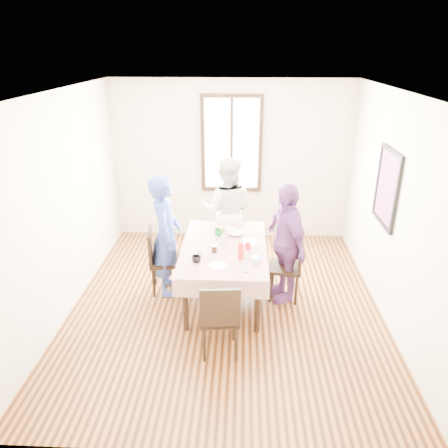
% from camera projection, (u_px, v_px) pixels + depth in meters
% --- Properties ---
extents(ground, '(4.50, 4.50, 0.00)m').
position_uv_depth(ground, '(226.00, 303.00, 5.64)').
color(ground, black).
rests_on(ground, ground).
extents(back_wall, '(4.00, 0.00, 4.00)m').
position_uv_depth(back_wall, '(232.00, 162.00, 7.18)').
color(back_wall, beige).
rests_on(back_wall, ground).
extents(right_wall, '(0.00, 4.50, 4.50)m').
position_uv_depth(right_wall, '(394.00, 211.00, 5.03)').
color(right_wall, beige).
rests_on(right_wall, ground).
extents(window_frame, '(1.02, 0.06, 1.62)m').
position_uv_depth(window_frame, '(232.00, 144.00, 7.05)').
color(window_frame, black).
rests_on(window_frame, back_wall).
extents(window_pane, '(0.90, 0.02, 1.50)m').
position_uv_depth(window_pane, '(232.00, 144.00, 7.06)').
color(window_pane, white).
rests_on(window_pane, back_wall).
extents(art_poster, '(0.04, 0.76, 0.96)m').
position_uv_depth(art_poster, '(387.00, 187.00, 5.23)').
color(art_poster, red).
rests_on(art_poster, right_wall).
extents(dining_table, '(0.97, 1.60, 0.75)m').
position_uv_depth(dining_table, '(224.00, 273.00, 5.64)').
color(dining_table, black).
rests_on(dining_table, ground).
extents(tablecloth, '(1.09, 1.72, 0.01)m').
position_uv_depth(tablecloth, '(224.00, 247.00, 5.50)').
color(tablecloth, '#520301').
rests_on(tablecloth, dining_table).
extents(chair_left, '(0.48, 0.48, 0.91)m').
position_uv_depth(chair_left, '(166.00, 261.00, 5.79)').
color(chair_left, black).
rests_on(chair_left, ground).
extents(chair_right, '(0.48, 0.48, 0.91)m').
position_uv_depth(chair_right, '(285.00, 267.00, 5.63)').
color(chair_right, black).
rests_on(chair_right, ground).
extents(chair_far, '(0.47, 0.47, 0.91)m').
position_uv_depth(chair_far, '(227.00, 233.00, 6.63)').
color(chair_far, black).
rests_on(chair_far, ground).
extents(chair_near, '(0.46, 0.46, 0.91)m').
position_uv_depth(chair_near, '(220.00, 316.00, 4.60)').
color(chair_near, black).
rests_on(chair_near, ground).
extents(person_left, '(0.46, 0.64, 1.66)m').
position_uv_depth(person_left, '(166.00, 236.00, 5.64)').
color(person_left, '#2F4395').
rests_on(person_left, ground).
extents(person_far, '(0.87, 0.71, 1.68)m').
position_uv_depth(person_far, '(227.00, 211.00, 6.46)').
color(person_far, silver).
rests_on(person_far, ground).
extents(person_right, '(0.70, 1.02, 1.61)m').
position_uv_depth(person_right, '(285.00, 243.00, 5.49)').
color(person_right, '#6C387A').
rests_on(person_right, ground).
extents(mug_black, '(0.13, 0.13, 0.09)m').
position_uv_depth(mug_black, '(196.00, 259.00, 5.08)').
color(mug_black, black).
rests_on(mug_black, tablecloth).
extents(mug_flag, '(0.12, 0.12, 0.08)m').
position_uv_depth(mug_flag, '(248.00, 246.00, 5.40)').
color(mug_flag, red).
rests_on(mug_flag, tablecloth).
extents(mug_green, '(0.15, 0.15, 0.09)m').
position_uv_depth(mug_green, '(219.00, 232.00, 5.80)').
color(mug_green, '#0C7226').
rests_on(mug_green, tablecloth).
extents(serving_bowl, '(0.28, 0.28, 0.05)m').
position_uv_depth(serving_bowl, '(235.00, 233.00, 5.81)').
color(serving_bowl, white).
rests_on(serving_bowl, tablecloth).
extents(juice_carton, '(0.07, 0.07, 0.21)m').
position_uv_depth(juice_carton, '(241.00, 250.00, 5.15)').
color(juice_carton, red).
rests_on(juice_carton, tablecloth).
extents(butter_tub, '(0.11, 0.11, 0.05)m').
position_uv_depth(butter_tub, '(256.00, 260.00, 5.09)').
color(butter_tub, white).
rests_on(butter_tub, tablecloth).
extents(jam_jar, '(0.07, 0.07, 0.10)m').
position_uv_depth(jam_jar, '(214.00, 249.00, 5.32)').
color(jam_jar, black).
rests_on(jam_jar, tablecloth).
extents(drinking_glass, '(0.06, 0.06, 0.09)m').
position_uv_depth(drinking_glass, '(200.00, 252.00, 5.26)').
color(drinking_glass, silver).
rests_on(drinking_glass, tablecloth).
extents(smartphone, '(0.06, 0.12, 0.01)m').
position_uv_depth(smartphone, '(247.00, 270.00, 4.91)').
color(smartphone, black).
rests_on(smartphone, tablecloth).
extents(flower_vase, '(0.07, 0.07, 0.15)m').
position_uv_depth(flower_vase, '(224.00, 241.00, 5.48)').
color(flower_vase, silver).
rests_on(flower_vase, tablecloth).
extents(plate_right, '(0.20, 0.20, 0.01)m').
position_uv_depth(plate_right, '(249.00, 243.00, 5.59)').
color(plate_right, white).
rests_on(plate_right, tablecloth).
extents(plate_far, '(0.20, 0.20, 0.01)m').
position_uv_depth(plate_far, '(228.00, 228.00, 6.04)').
color(plate_far, white).
rests_on(plate_far, tablecloth).
extents(plate_near, '(0.20, 0.20, 0.01)m').
position_uv_depth(plate_near, '(218.00, 265.00, 5.01)').
color(plate_near, white).
rests_on(plate_near, tablecloth).
extents(butter_lid, '(0.12, 0.12, 0.01)m').
position_uv_depth(butter_lid, '(256.00, 258.00, 5.07)').
color(butter_lid, blue).
rests_on(butter_lid, butter_tub).
extents(flower_bunch, '(0.09, 0.09, 0.10)m').
position_uv_depth(flower_bunch, '(224.00, 232.00, 5.43)').
color(flower_bunch, yellow).
rests_on(flower_bunch, flower_vase).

